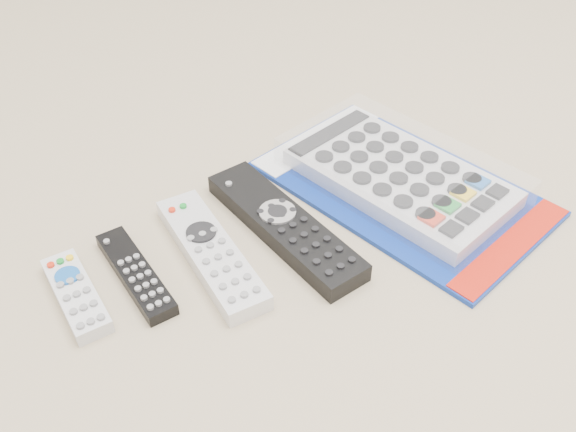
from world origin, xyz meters
TOP-DOWN VIEW (x-y plane):
  - remote_small_grey at (-0.23, 0.06)m, footprint 0.06×0.14m
  - remote_slim_black at (-0.16, 0.05)m, footprint 0.05×0.16m
  - remote_silver_dvd at (-0.07, 0.02)m, footprint 0.09×0.22m
  - remote_large_black at (0.02, 0.00)m, footprint 0.07×0.26m
  - jumbo_remote_packaged at (0.20, -0.03)m, footprint 0.26×0.39m

SIDE VIEW (x-z plane):
  - remote_slim_black at x=-0.16m, z-range 0.00..0.02m
  - remote_small_grey at x=-0.23m, z-range 0.00..0.02m
  - remote_silver_dvd at x=-0.07m, z-range 0.00..0.02m
  - remote_large_black at x=0.02m, z-range 0.00..0.03m
  - jumbo_remote_packaged at x=0.20m, z-range 0.00..0.05m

